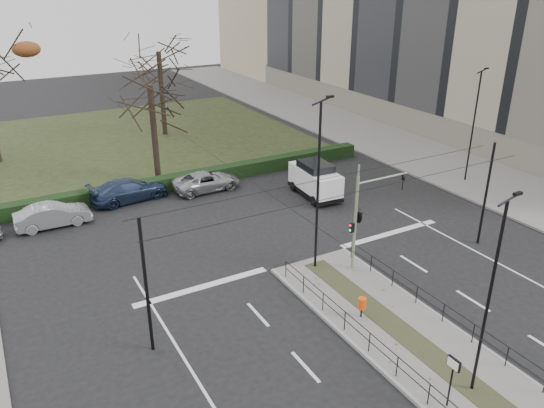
{
  "coord_description": "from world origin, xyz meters",
  "views": [
    {
      "loc": [
        -13.94,
        -15.8,
        14.21
      ],
      "look_at": [
        -1.8,
        5.87,
        3.4
      ],
      "focal_mm": 35.0,
      "sensor_mm": 36.0,
      "label": 1
    }
  ],
  "objects_px": {
    "streetlamp_median_near": "(489,298)",
    "streetlamp_sidewalk": "(473,125)",
    "parked_car_fourth": "(206,181)",
    "info_panel": "(453,369)",
    "parked_car_second": "(53,215)",
    "litter_bin": "(362,304)",
    "traffic_light": "(360,215)",
    "streetlamp_median_far": "(318,186)",
    "parked_car_third": "(129,190)",
    "bare_tree_near": "(150,92)",
    "white_van": "(315,179)",
    "bare_tree_center": "(159,58)"
  },
  "relations": [
    {
      "from": "info_panel",
      "to": "white_van",
      "type": "xyz_separation_m",
      "value": [
        6.83,
        18.8,
        -0.5
      ]
    },
    {
      "from": "litter_bin",
      "to": "parked_car_fourth",
      "type": "bearing_deg",
      "value": 89.91
    },
    {
      "from": "parked_car_fourth",
      "to": "streetlamp_median_far",
      "type": "bearing_deg",
      "value": -178.17
    },
    {
      "from": "bare_tree_center",
      "to": "streetlamp_sidewalk",
      "type": "bearing_deg",
      "value": -55.89
    },
    {
      "from": "streetlamp_median_near",
      "to": "parked_car_fourth",
      "type": "bearing_deg",
      "value": 91.89
    },
    {
      "from": "parked_car_fourth",
      "to": "white_van",
      "type": "xyz_separation_m",
      "value": [
        6.15,
        -4.67,
        0.59
      ]
    },
    {
      "from": "litter_bin",
      "to": "parked_car_third",
      "type": "bearing_deg",
      "value": 105.97
    },
    {
      "from": "litter_bin",
      "to": "streetlamp_sidewalk",
      "type": "distance_m",
      "value": 20.4
    },
    {
      "from": "parked_car_second",
      "to": "parked_car_fourth",
      "type": "distance_m",
      "value": 10.51
    },
    {
      "from": "streetlamp_median_far",
      "to": "streetlamp_sidewalk",
      "type": "height_order",
      "value": "streetlamp_median_far"
    },
    {
      "from": "info_panel",
      "to": "parked_car_fourth",
      "type": "bearing_deg",
      "value": 88.33
    },
    {
      "from": "streetlamp_median_far",
      "to": "parked_car_fourth",
      "type": "height_order",
      "value": "streetlamp_median_far"
    },
    {
      "from": "traffic_light",
      "to": "streetlamp_median_far",
      "type": "xyz_separation_m",
      "value": [
        -1.89,
        1.05,
        1.58
      ]
    },
    {
      "from": "litter_bin",
      "to": "traffic_light",
      "type": "bearing_deg",
      "value": 54.85
    },
    {
      "from": "traffic_light",
      "to": "streetlamp_sidewalk",
      "type": "xyz_separation_m",
      "value": [
        14.92,
        6.24,
        1.19
      ]
    },
    {
      "from": "bare_tree_center",
      "to": "streetlamp_median_far",
      "type": "bearing_deg",
      "value": -92.75
    },
    {
      "from": "info_panel",
      "to": "parked_car_fourth",
      "type": "xyz_separation_m",
      "value": [
        0.68,
        23.47,
        -1.09
      ]
    },
    {
      "from": "traffic_light",
      "to": "streetlamp_median_far",
      "type": "bearing_deg",
      "value": 150.98
    },
    {
      "from": "info_panel",
      "to": "streetlamp_sidewalk",
      "type": "bearing_deg",
      "value": 40.75
    },
    {
      "from": "info_panel",
      "to": "parked_car_second",
      "type": "xyz_separation_m",
      "value": [
        -9.79,
        22.54,
        -1.04
      ]
    },
    {
      "from": "streetlamp_median_near",
      "to": "parked_car_third",
      "type": "height_order",
      "value": "streetlamp_median_near"
    },
    {
      "from": "streetlamp_median_near",
      "to": "bare_tree_center",
      "type": "bearing_deg",
      "value": 88.14
    },
    {
      "from": "litter_bin",
      "to": "bare_tree_center",
      "type": "distance_m",
      "value": 33.41
    },
    {
      "from": "litter_bin",
      "to": "white_van",
      "type": "xyz_separation_m",
      "value": [
        6.18,
        13.07,
        0.44
      ]
    },
    {
      "from": "streetlamp_sidewalk",
      "to": "parked_car_fourth",
      "type": "xyz_separation_m",
      "value": [
        -17.47,
        7.83,
        -3.61
      ]
    },
    {
      "from": "info_panel",
      "to": "streetlamp_median_near",
      "type": "bearing_deg",
      "value": 6.22
    },
    {
      "from": "litter_bin",
      "to": "white_van",
      "type": "bearing_deg",
      "value": 64.71
    },
    {
      "from": "streetlamp_median_far",
      "to": "bare_tree_near",
      "type": "distance_m",
      "value": 16.85
    },
    {
      "from": "streetlamp_median_far",
      "to": "litter_bin",
      "type": "bearing_deg",
      "value": -98.31
    },
    {
      "from": "parked_car_second",
      "to": "traffic_light",
      "type": "bearing_deg",
      "value": -135.1
    },
    {
      "from": "parked_car_second",
      "to": "streetlamp_median_near",
      "type": "bearing_deg",
      "value": -153.2
    },
    {
      "from": "streetlamp_median_near",
      "to": "streetlamp_median_far",
      "type": "xyz_separation_m",
      "value": [
        -0.11,
        10.29,
        0.59
      ]
    },
    {
      "from": "info_panel",
      "to": "streetlamp_sidewalk",
      "type": "distance_m",
      "value": 24.1
    },
    {
      "from": "traffic_light",
      "to": "bare_tree_center",
      "type": "height_order",
      "value": "bare_tree_center"
    },
    {
      "from": "parked_car_second",
      "to": "parked_car_third",
      "type": "distance_m",
      "value": 5.43
    },
    {
      "from": "streetlamp_median_near",
      "to": "bare_tree_center",
      "type": "height_order",
      "value": "bare_tree_center"
    },
    {
      "from": "parked_car_second",
      "to": "bare_tree_near",
      "type": "relative_size",
      "value": 0.47
    },
    {
      "from": "streetlamp_median_near",
      "to": "bare_tree_near",
      "type": "distance_m",
      "value": 27.05
    },
    {
      "from": "traffic_light",
      "to": "parked_car_second",
      "type": "relative_size",
      "value": 1.15
    },
    {
      "from": "info_panel",
      "to": "parked_car_third",
      "type": "relative_size",
      "value": 0.39
    },
    {
      "from": "streetlamp_median_near",
      "to": "parked_car_second",
      "type": "height_order",
      "value": "streetlamp_median_near"
    },
    {
      "from": "streetlamp_median_near",
      "to": "streetlamp_sidewalk",
      "type": "xyz_separation_m",
      "value": [
        16.7,
        15.48,
        0.2
      ]
    },
    {
      "from": "streetlamp_sidewalk",
      "to": "parked_car_third",
      "type": "relative_size",
      "value": 1.55
    },
    {
      "from": "streetlamp_sidewalk",
      "to": "white_van",
      "type": "bearing_deg",
      "value": 164.4
    },
    {
      "from": "traffic_light",
      "to": "parked_car_second",
      "type": "bearing_deg",
      "value": 134.77
    },
    {
      "from": "info_panel",
      "to": "bare_tree_near",
      "type": "relative_size",
      "value": 0.22
    },
    {
      "from": "parked_car_second",
      "to": "parked_car_fourth",
      "type": "xyz_separation_m",
      "value": [
        10.47,
        0.94,
        -0.06
      ]
    },
    {
      "from": "parked_car_third",
      "to": "parked_car_fourth",
      "type": "bearing_deg",
      "value": -105.49
    },
    {
      "from": "parked_car_fourth",
      "to": "parked_car_second",
      "type": "bearing_deg",
      "value": 94.02
    },
    {
      "from": "streetlamp_median_near",
      "to": "streetlamp_sidewalk",
      "type": "height_order",
      "value": "streetlamp_sidewalk"
    }
  ]
}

